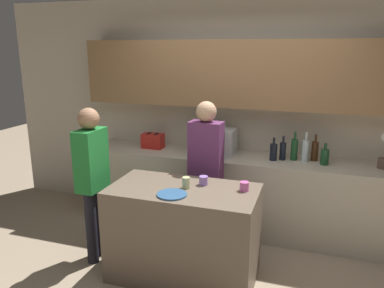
{
  "coord_description": "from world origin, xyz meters",
  "views": [
    {
      "loc": [
        0.83,
        -2.7,
        2.11
      ],
      "look_at": [
        -0.23,
        0.52,
        1.24
      ],
      "focal_mm": 35.0,
      "sensor_mm": 36.0,
      "label": 1
    }
  ],
  "objects_px": {
    "cup_1": "(186,183)",
    "person_left": "(92,173)",
    "bottle_4": "(315,151)",
    "toaster": "(153,141)",
    "bottle_3": "(305,151)",
    "bottle_1": "(283,151)",
    "cup_0": "(244,186)",
    "bottle_0": "(273,152)",
    "person_center": "(206,163)",
    "microwave": "(213,141)",
    "bottle_2": "(294,149)",
    "bottle_5": "(325,157)",
    "cup_2": "(203,181)",
    "plate_on_island": "(172,194)"
  },
  "relations": [
    {
      "from": "bottle_3",
      "to": "cup_1",
      "type": "distance_m",
      "value": 1.5
    },
    {
      "from": "bottle_5",
      "to": "cup_2",
      "type": "height_order",
      "value": "bottle_5"
    },
    {
      "from": "bottle_2",
      "to": "bottle_5",
      "type": "relative_size",
      "value": 1.38
    },
    {
      "from": "bottle_0",
      "to": "bottle_5",
      "type": "relative_size",
      "value": 1.1
    },
    {
      "from": "plate_on_island",
      "to": "cup_2",
      "type": "bearing_deg",
      "value": 60.74
    },
    {
      "from": "toaster",
      "to": "bottle_1",
      "type": "height_order",
      "value": "bottle_1"
    },
    {
      "from": "bottle_4",
      "to": "bottle_5",
      "type": "bearing_deg",
      "value": -50.95
    },
    {
      "from": "plate_on_island",
      "to": "cup_1",
      "type": "bearing_deg",
      "value": 72.81
    },
    {
      "from": "toaster",
      "to": "bottle_1",
      "type": "distance_m",
      "value": 1.58
    },
    {
      "from": "bottle_1",
      "to": "cup_0",
      "type": "bearing_deg",
      "value": -102.94
    },
    {
      "from": "toaster",
      "to": "bottle_0",
      "type": "bearing_deg",
      "value": -2.75
    },
    {
      "from": "toaster",
      "to": "bottle_3",
      "type": "bearing_deg",
      "value": -0.43
    },
    {
      "from": "toaster",
      "to": "bottle_0",
      "type": "distance_m",
      "value": 1.49
    },
    {
      "from": "cup_1",
      "to": "person_left",
      "type": "xyz_separation_m",
      "value": [
        -0.97,
        0.0,
        -0.01
      ]
    },
    {
      "from": "bottle_0",
      "to": "cup_1",
      "type": "xyz_separation_m",
      "value": [
        -0.65,
        -1.08,
        -0.06
      ]
    },
    {
      "from": "plate_on_island",
      "to": "bottle_3",
      "type": "bearing_deg",
      "value": 51.9
    },
    {
      "from": "cup_1",
      "to": "person_left",
      "type": "height_order",
      "value": "person_left"
    },
    {
      "from": "bottle_5",
      "to": "cup_2",
      "type": "xyz_separation_m",
      "value": [
        -1.06,
        -0.95,
        -0.06
      ]
    },
    {
      "from": "bottle_4",
      "to": "cup_1",
      "type": "bearing_deg",
      "value": -131.79
    },
    {
      "from": "plate_on_island",
      "to": "cup_0",
      "type": "bearing_deg",
      "value": 27.57
    },
    {
      "from": "bottle_3",
      "to": "cup_0",
      "type": "distance_m",
      "value": 1.14
    },
    {
      "from": "person_center",
      "to": "toaster",
      "type": "bearing_deg",
      "value": -29.89
    },
    {
      "from": "bottle_1",
      "to": "plate_on_island",
      "type": "height_order",
      "value": "bottle_1"
    },
    {
      "from": "bottle_2",
      "to": "bottle_1",
      "type": "bearing_deg",
      "value": -165.99
    },
    {
      "from": "bottle_1",
      "to": "bottle_3",
      "type": "distance_m",
      "value": 0.24
    },
    {
      "from": "bottle_3",
      "to": "bottle_5",
      "type": "distance_m",
      "value": 0.21
    },
    {
      "from": "plate_on_island",
      "to": "microwave",
      "type": "bearing_deg",
      "value": 89.99
    },
    {
      "from": "toaster",
      "to": "bottle_4",
      "type": "distance_m",
      "value": 1.92
    },
    {
      "from": "person_left",
      "to": "person_center",
      "type": "relative_size",
      "value": 0.98
    },
    {
      "from": "bottle_0",
      "to": "person_left",
      "type": "relative_size",
      "value": 0.16
    },
    {
      "from": "bottle_4",
      "to": "bottle_5",
      "type": "xyz_separation_m",
      "value": [
        0.1,
        -0.13,
        -0.02
      ]
    },
    {
      "from": "bottle_2",
      "to": "plate_on_island",
      "type": "distance_m",
      "value": 1.65
    },
    {
      "from": "microwave",
      "to": "plate_on_island",
      "type": "distance_m",
      "value": 1.35
    },
    {
      "from": "toaster",
      "to": "person_left",
      "type": "relative_size",
      "value": 0.17
    },
    {
      "from": "bottle_2",
      "to": "bottle_5",
      "type": "bearing_deg",
      "value": -13.54
    },
    {
      "from": "bottle_4",
      "to": "cup_1",
      "type": "relative_size",
      "value": 2.84
    },
    {
      "from": "bottle_2",
      "to": "cup_0",
      "type": "distance_m",
      "value": 1.12
    },
    {
      "from": "bottle_1",
      "to": "bottle_4",
      "type": "xyz_separation_m",
      "value": [
        0.34,
        0.08,
        0.01
      ]
    },
    {
      "from": "toaster",
      "to": "bottle_0",
      "type": "height_order",
      "value": "bottle_0"
    },
    {
      "from": "bottle_2",
      "to": "cup_1",
      "type": "distance_m",
      "value": 1.45
    },
    {
      "from": "bottle_4",
      "to": "person_left",
      "type": "height_order",
      "value": "person_left"
    },
    {
      "from": "bottle_1",
      "to": "bottle_4",
      "type": "height_order",
      "value": "bottle_4"
    },
    {
      "from": "bottle_0",
      "to": "bottle_3",
      "type": "bearing_deg",
      "value": 9.8
    },
    {
      "from": "plate_on_island",
      "to": "bottle_1",
      "type": "bearing_deg",
      "value": 58.75
    },
    {
      "from": "bottle_4",
      "to": "plate_on_island",
      "type": "distance_m",
      "value": 1.82
    },
    {
      "from": "person_left",
      "to": "bottle_4",
      "type": "bearing_deg",
      "value": 121.27
    },
    {
      "from": "bottle_5",
      "to": "cup_0",
      "type": "distance_m",
      "value": 1.2
    },
    {
      "from": "plate_on_island",
      "to": "bottle_5",
      "type": "bearing_deg",
      "value": 45.76
    },
    {
      "from": "microwave",
      "to": "bottle_4",
      "type": "xyz_separation_m",
      "value": [
        1.14,
        0.06,
        -0.04
      ]
    },
    {
      "from": "bottle_5",
      "to": "bottle_1",
      "type": "bearing_deg",
      "value": 173.92
    }
  ]
}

